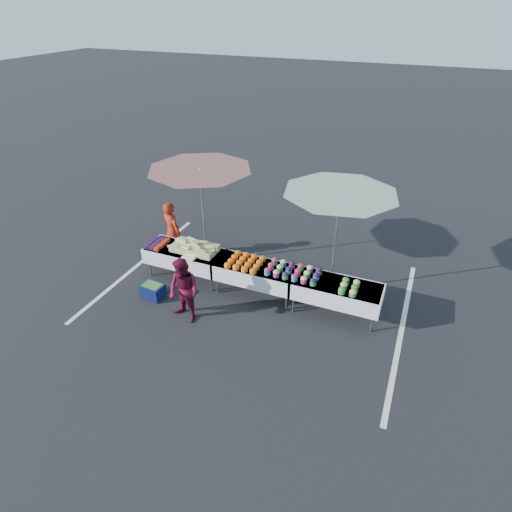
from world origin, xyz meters
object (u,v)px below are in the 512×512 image
at_px(customer, 184,291).
at_px(storage_bin, 153,291).
at_px(table_center, 256,272).
at_px(vendor, 172,231).
at_px(umbrella_right, 339,202).
at_px(table_right, 336,291).
at_px(umbrella_left, 200,177).
at_px(table_left, 185,256).

bearing_deg(customer, storage_bin, 177.42).
distance_m(table_center, customer, 1.70).
height_order(vendor, umbrella_right, umbrella_right).
relative_size(table_center, table_right, 1.00).
relative_size(customer, storage_bin, 2.75).
bearing_deg(customer, vendor, 143.95).
bearing_deg(umbrella_left, vendor, -167.72).
height_order(umbrella_left, umbrella_right, umbrella_left).
xyz_separation_m(table_left, umbrella_left, (0.10, 0.80, 1.66)).
distance_m(vendor, umbrella_right, 4.28).
xyz_separation_m(customer, umbrella_right, (2.51, 2.15, 1.49)).
bearing_deg(umbrella_left, table_center, -25.14).
bearing_deg(umbrella_left, table_left, -96.79).
xyz_separation_m(vendor, umbrella_left, (0.82, 0.18, 1.47)).
xyz_separation_m(umbrella_left, umbrella_right, (3.22, -0.02, -0.03)).
relative_size(table_right, customer, 1.30).
height_order(table_left, customer, customer).
bearing_deg(table_right, vendor, 171.81).
distance_m(vendor, storage_bin, 1.78).
relative_size(vendor, umbrella_right, 0.56).
height_order(table_center, storage_bin, table_center).
xyz_separation_m(table_right, storage_bin, (-3.88, -0.99, -0.42)).
bearing_deg(storage_bin, umbrella_left, 83.10).
bearing_deg(customer, umbrella_left, 124.54).
height_order(umbrella_right, storage_bin, umbrella_right).
relative_size(umbrella_left, storage_bin, 5.11).
distance_m(table_center, vendor, 2.60).
xyz_separation_m(table_right, umbrella_right, (-0.29, 0.78, 1.63)).
bearing_deg(table_center, vendor, 166.14).
height_order(table_center, vendor, vendor).
relative_size(umbrella_left, umbrella_right, 0.95).
xyz_separation_m(table_left, umbrella_right, (3.31, 0.78, 1.63)).
xyz_separation_m(table_center, customer, (-1.00, -1.37, 0.13)).
relative_size(table_left, vendor, 1.20).
relative_size(table_right, umbrella_right, 0.67).
bearing_deg(table_left, vendor, 139.22).
height_order(table_center, umbrella_left, umbrella_left).
distance_m(table_right, customer, 3.12).
bearing_deg(table_center, customer, -126.26).
xyz_separation_m(table_center, umbrella_left, (-1.70, 0.80, 1.66)).
bearing_deg(table_right, umbrella_left, 167.14).
height_order(vendor, umbrella_left, umbrella_left).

